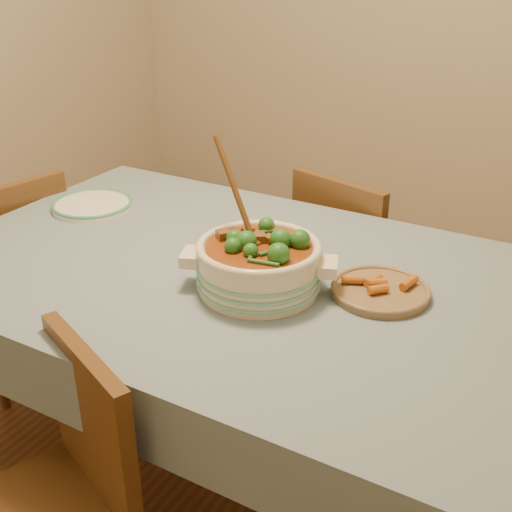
{
  "coord_description": "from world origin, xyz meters",
  "views": [
    {
      "loc": [
        0.83,
        -1.31,
        1.55
      ],
      "look_at": [
        0.13,
        -0.09,
        0.86
      ],
      "focal_mm": 45.0,
      "sensor_mm": 36.0,
      "label": 1
    }
  ],
  "objects_px": {
    "chair_far": "(350,266)",
    "dining_table": "(231,297)",
    "chair_near": "(60,493)",
    "white_plate": "(92,205)",
    "condiment_bowl": "(241,238)",
    "fried_plate": "(380,289)",
    "stew_casserole": "(259,261)",
    "chair_left": "(13,271)"
  },
  "relations": [
    {
      "from": "dining_table",
      "to": "chair_left",
      "type": "distance_m",
      "value": 1.0
    },
    {
      "from": "chair_far",
      "to": "fried_plate",
      "type": "bearing_deg",
      "value": 131.86
    },
    {
      "from": "white_plate",
      "to": "fried_plate",
      "type": "relative_size",
      "value": 0.9
    },
    {
      "from": "condiment_bowl",
      "to": "chair_far",
      "type": "height_order",
      "value": "chair_far"
    },
    {
      "from": "white_plate",
      "to": "chair_near",
      "type": "distance_m",
      "value": 0.99
    },
    {
      "from": "chair_far",
      "to": "chair_near",
      "type": "distance_m",
      "value": 1.33
    },
    {
      "from": "chair_near",
      "to": "white_plate",
      "type": "bearing_deg",
      "value": 149.23
    },
    {
      "from": "chair_far",
      "to": "dining_table",
      "type": "bearing_deg",
      "value": 98.86
    },
    {
      "from": "stew_casserole",
      "to": "fried_plate",
      "type": "relative_size",
      "value": 1.26
    },
    {
      "from": "condiment_bowl",
      "to": "fried_plate",
      "type": "xyz_separation_m",
      "value": [
        0.45,
        -0.07,
        -0.01
      ]
    },
    {
      "from": "dining_table",
      "to": "white_plate",
      "type": "distance_m",
      "value": 0.65
    },
    {
      "from": "dining_table",
      "to": "chair_far",
      "type": "bearing_deg",
      "value": 83.56
    },
    {
      "from": "white_plate",
      "to": "chair_near",
      "type": "xyz_separation_m",
      "value": [
        0.56,
        -0.76,
        -0.32
      ]
    },
    {
      "from": "white_plate",
      "to": "chair_far",
      "type": "height_order",
      "value": "chair_far"
    },
    {
      "from": "fried_plate",
      "to": "chair_far",
      "type": "height_order",
      "value": "chair_far"
    },
    {
      "from": "stew_casserole",
      "to": "chair_left",
      "type": "distance_m",
      "value": 1.17
    },
    {
      "from": "condiment_bowl",
      "to": "chair_near",
      "type": "xyz_separation_m",
      "value": [
        -0.03,
        -0.75,
        -0.33
      ]
    },
    {
      "from": "stew_casserole",
      "to": "white_plate",
      "type": "xyz_separation_m",
      "value": [
        -0.75,
        0.21,
        -0.07
      ]
    },
    {
      "from": "chair_near",
      "to": "fried_plate",
      "type": "bearing_deg",
      "value": 77.97
    },
    {
      "from": "stew_casserole",
      "to": "condiment_bowl",
      "type": "relative_size",
      "value": 3.53
    },
    {
      "from": "stew_casserole",
      "to": "white_plate",
      "type": "relative_size",
      "value": 1.4
    },
    {
      "from": "white_plate",
      "to": "chair_left",
      "type": "bearing_deg",
      "value": -165.84
    },
    {
      "from": "fried_plate",
      "to": "chair_left",
      "type": "xyz_separation_m",
      "value": [
        -1.38,
        -0.01,
        -0.3
      ]
    },
    {
      "from": "chair_left",
      "to": "chair_near",
      "type": "bearing_deg",
      "value": 64.85
    },
    {
      "from": "stew_casserole",
      "to": "chair_left",
      "type": "relative_size",
      "value": 0.48
    },
    {
      "from": "fried_plate",
      "to": "chair_far",
      "type": "distance_m",
      "value": 0.79
    },
    {
      "from": "dining_table",
      "to": "chair_far",
      "type": "height_order",
      "value": "chair_far"
    },
    {
      "from": "dining_table",
      "to": "condiment_bowl",
      "type": "xyz_separation_m",
      "value": [
        -0.04,
        0.13,
        0.12
      ]
    },
    {
      "from": "dining_table",
      "to": "condiment_bowl",
      "type": "relative_size",
      "value": 14.97
    },
    {
      "from": "white_plate",
      "to": "condiment_bowl",
      "type": "distance_m",
      "value": 0.58
    },
    {
      "from": "dining_table",
      "to": "fried_plate",
      "type": "relative_size",
      "value": 5.35
    },
    {
      "from": "fried_plate",
      "to": "chair_near",
      "type": "xyz_separation_m",
      "value": [
        -0.47,
        -0.68,
        -0.32
      ]
    },
    {
      "from": "chair_near",
      "to": "dining_table",
      "type": "bearing_deg",
      "value": 106.51
    },
    {
      "from": "chair_near",
      "to": "chair_left",
      "type": "bearing_deg",
      "value": 166.41
    },
    {
      "from": "chair_far",
      "to": "condiment_bowl",
      "type": "bearing_deg",
      "value": 93.27
    },
    {
      "from": "condiment_bowl",
      "to": "chair_far",
      "type": "xyz_separation_m",
      "value": [
        0.12,
        0.58,
        -0.32
      ]
    },
    {
      "from": "dining_table",
      "to": "chair_left",
      "type": "relative_size",
      "value": 2.03
    },
    {
      "from": "chair_near",
      "to": "chair_left",
      "type": "distance_m",
      "value": 1.13
    },
    {
      "from": "condiment_bowl",
      "to": "chair_near",
      "type": "relative_size",
      "value": 0.14
    },
    {
      "from": "condiment_bowl",
      "to": "fried_plate",
      "type": "relative_size",
      "value": 0.36
    },
    {
      "from": "fried_plate",
      "to": "chair_near",
      "type": "bearing_deg",
      "value": -125.03
    },
    {
      "from": "chair_far",
      "to": "chair_left",
      "type": "relative_size",
      "value": 1.0
    }
  ]
}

